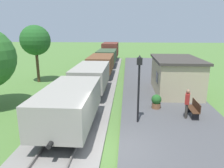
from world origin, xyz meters
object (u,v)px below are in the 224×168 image
Objects in this scene: person_waiting at (187,103)px; potted_planter at (156,101)px; station_hut at (175,75)px; bench_near_hut at (194,109)px; freight_train at (102,63)px; bench_down_platform at (166,75)px; lamp_post_near at (139,77)px; tree_trackside_far at (35,41)px.

person_waiting is 2.15m from potted_planter.
bench_near_hut is (0.06, -5.05, -0.93)m from station_hut.
station_hut is (6.80, -6.90, 0.19)m from freight_train.
bench_near_hut is at bearing -90.00° from bench_down_platform.
station_hut is 3.87× the size of bench_near_hut.
bench_down_platform is (0.00, 9.27, 0.00)m from bench_near_hut.
lamp_post_near is at bearing -120.36° from potted_planter.
potted_planter is at bearing 59.64° from lamp_post_near.
bench_down_platform is 9.58m from person_waiting.
freight_train is at bearing 114.08° from potted_planter.
bench_down_platform is 0.27× the size of tree_trackside_far.
person_waiting is at bearing -62.60° from freight_train.
tree_trackside_far reaches higher than potted_planter.
tree_trackside_far is at bearing 165.13° from station_hut.
station_hut reaches higher than potted_planter.
bench_near_hut is 9.27m from bench_down_platform.
tree_trackside_far is at bearing -176.49° from bench_down_platform.
bench_down_platform is at bearing -74.94° from person_waiting.
lamp_post_near is at bearing 33.19° from person_waiting.
tree_trackside_far is at bearing 146.77° from bench_near_hut.
person_waiting is (-0.51, -9.55, 0.46)m from bench_down_platform.
freight_train reaches higher than person_waiting.
person_waiting is at bearing -93.07° from bench_down_platform.
bench_near_hut is 0.88× the size of person_waiting.
bench_down_platform is 11.03m from lamp_post_near.
potted_planter is at bearing -33.86° from tree_trackside_far.
bench_near_hut is at bearing -33.23° from tree_trackside_far.
station_hut reaches higher than freight_train.
freight_train is 7.40m from bench_down_platform.
person_waiting reaches higher than potted_planter.
potted_planter is at bearing -65.92° from freight_train.
person_waiting reaches higher than bench_near_hut.
potted_planter is at bearing -25.39° from person_waiting.
freight_train is 21.73× the size of bench_near_hut.
freight_train is 8.81× the size of lamp_post_near.
freight_train is at bearing 158.60° from bench_down_platform.
freight_train is at bearing -44.47° from person_waiting.
bench_near_hut is 15.84m from tree_trackside_far.
lamp_post_near is at bearing -74.78° from freight_train.
tree_trackside_far is (-12.42, 8.76, 2.98)m from person_waiting.
freight_train is 5.62× the size of station_hut.
freight_train is 13.79m from person_waiting.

